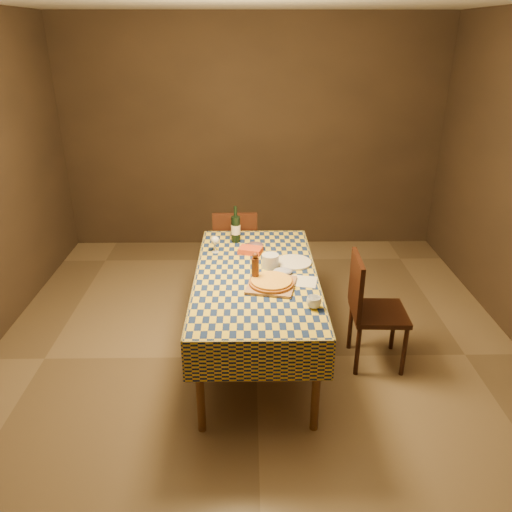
# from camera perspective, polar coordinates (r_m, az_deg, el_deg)

# --- Properties ---
(room) EXTENTS (5.00, 5.10, 2.70)m
(room) POSITION_cam_1_polar(r_m,az_deg,el_deg) (3.63, 0.01, 6.17)
(room) COLOR brown
(room) RESTS_ON ground
(dining_table) EXTENTS (0.94, 1.84, 0.77)m
(dining_table) POSITION_cam_1_polar(r_m,az_deg,el_deg) (3.88, 0.01, -3.08)
(dining_table) COLOR brown
(dining_table) RESTS_ON ground
(cutting_board) EXTENTS (0.40, 0.40, 0.02)m
(cutting_board) POSITION_cam_1_polar(r_m,az_deg,el_deg) (3.66, 1.76, -3.33)
(cutting_board) COLOR #986B47
(cutting_board) RESTS_ON dining_table
(pizza) EXTENTS (0.42, 0.42, 0.03)m
(pizza) POSITION_cam_1_polar(r_m,az_deg,el_deg) (3.65, 1.77, -2.96)
(pizza) COLOR #964F19
(pizza) RESTS_ON cutting_board
(pepper_mill) EXTENTS (0.07, 0.07, 0.24)m
(pepper_mill) POSITION_cam_1_polar(r_m,az_deg,el_deg) (3.68, -0.09, -1.45)
(pepper_mill) COLOR #4C2311
(pepper_mill) RESTS_ON dining_table
(bowl) EXTENTS (0.17, 0.17, 0.05)m
(bowl) POSITION_cam_1_polar(r_m,az_deg,el_deg) (4.27, -0.12, 1.00)
(bowl) COLOR #604651
(bowl) RESTS_ON dining_table
(wine_glass) EXTENTS (0.08, 0.08, 0.15)m
(wine_glass) POSITION_cam_1_polar(r_m,az_deg,el_deg) (4.20, -4.72, 1.74)
(wine_glass) COLOR silver
(wine_glass) RESTS_ON dining_table
(wine_bottle) EXTENTS (0.10, 0.10, 0.33)m
(wine_bottle) POSITION_cam_1_polar(r_m,az_deg,el_deg) (4.41, -2.33, 3.15)
(wine_bottle) COLOR black
(wine_bottle) RESTS_ON dining_table
(deli_tub) EXTENTS (0.15, 0.15, 0.11)m
(deli_tub) POSITION_cam_1_polar(r_m,az_deg,el_deg) (3.93, 1.65, -0.59)
(deli_tub) COLOR silver
(deli_tub) RESTS_ON dining_table
(takeout_container) EXTENTS (0.22, 0.18, 0.05)m
(takeout_container) POSITION_cam_1_polar(r_m,az_deg,el_deg) (4.21, -0.64, 0.66)
(takeout_container) COLOR #C7411A
(takeout_container) RESTS_ON dining_table
(white_plate) EXTENTS (0.34, 0.34, 0.02)m
(white_plate) POSITION_cam_1_polar(r_m,az_deg,el_deg) (4.03, 4.29, -0.73)
(white_plate) COLOR silver
(white_plate) RESTS_ON dining_table
(tumbler) EXTENTS (0.13, 0.13, 0.08)m
(tumbler) POSITION_cam_1_polar(r_m,az_deg,el_deg) (3.40, 6.63, -5.29)
(tumbler) COLOR white
(tumbler) RESTS_ON dining_table
(flour_patch) EXTENTS (0.28, 0.24, 0.00)m
(flour_patch) POSITION_cam_1_polar(r_m,az_deg,el_deg) (3.75, 5.04, -2.87)
(flour_patch) COLOR silver
(flour_patch) RESTS_ON dining_table
(flour_bag) EXTENTS (0.17, 0.15, 0.04)m
(flour_bag) POSITION_cam_1_polar(r_m,az_deg,el_deg) (3.85, 3.07, -1.75)
(flour_bag) COLOR #969BC0
(flour_bag) RESTS_ON dining_table
(chair_far) EXTENTS (0.43, 0.44, 0.93)m
(chair_far) POSITION_cam_1_polar(r_m,az_deg,el_deg) (4.93, -2.37, 0.87)
(chair_far) COLOR black
(chair_far) RESTS_ON ground
(chair_right) EXTENTS (0.44, 0.43, 0.93)m
(chair_right) POSITION_cam_1_polar(r_m,az_deg,el_deg) (4.02, 12.81, -5.50)
(chair_right) COLOR black
(chair_right) RESTS_ON ground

